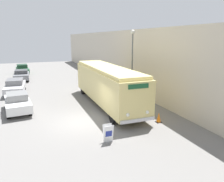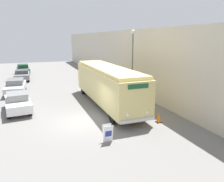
% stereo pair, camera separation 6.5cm
% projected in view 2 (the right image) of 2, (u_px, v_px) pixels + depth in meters
% --- Properties ---
extents(ground_plane, '(80.00, 80.00, 0.00)m').
position_uv_depth(ground_plane, '(81.00, 122.00, 14.72)').
color(ground_plane, slate).
extents(building_wall_right, '(0.30, 60.00, 6.31)m').
position_uv_depth(building_wall_right, '(121.00, 59.00, 25.50)').
color(building_wall_right, beige).
rests_on(building_wall_right, ground_plane).
extents(vintage_bus, '(2.44, 11.30, 3.21)m').
position_uv_depth(vintage_bus, '(107.00, 83.00, 18.19)').
color(vintage_bus, black).
rests_on(vintage_bus, ground_plane).
extents(sign_board, '(0.52, 0.37, 0.98)m').
position_uv_depth(sign_board, '(108.00, 134.00, 11.76)').
color(sign_board, gray).
rests_on(sign_board, ground_plane).
extents(streetlamp, '(0.36, 0.36, 6.21)m').
position_uv_depth(streetlamp, '(133.00, 55.00, 19.67)').
color(streetlamp, '#595E60').
rests_on(streetlamp, ground_plane).
extents(parked_car_near, '(2.12, 4.16, 1.45)m').
position_uv_depth(parked_car_near, '(18.00, 102.00, 16.61)').
color(parked_car_near, black).
rests_on(parked_car_near, ground_plane).
extents(parked_car_mid, '(2.00, 4.73, 1.45)m').
position_uv_depth(parked_car_mid, '(16.00, 86.00, 22.18)').
color(parked_car_mid, black).
rests_on(parked_car_mid, ground_plane).
extents(parked_car_far, '(1.89, 4.09, 1.39)m').
position_uv_depth(parked_car_far, '(22.00, 75.00, 28.98)').
color(parked_car_far, black).
rests_on(parked_car_far, ground_plane).
extents(parked_car_distant, '(2.11, 4.48, 1.43)m').
position_uv_depth(parked_car_distant, '(23.00, 69.00, 34.70)').
color(parked_car_distant, black).
rests_on(parked_car_distant, ground_plane).
extents(traffic_cone, '(0.36, 0.36, 0.68)m').
position_uv_depth(traffic_cone, '(159.00, 118.00, 14.54)').
color(traffic_cone, black).
rests_on(traffic_cone, ground_plane).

